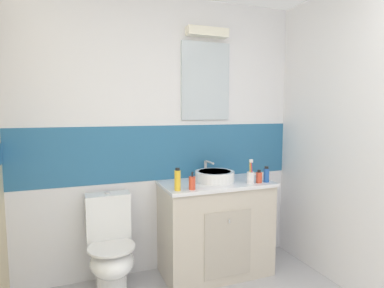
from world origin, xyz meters
name	(u,v)px	position (x,y,z in m)	size (l,w,h in m)	color
wall_back_tiled	(163,135)	(0.01, 2.45, 1.26)	(3.20, 0.20, 2.50)	white
vanity_cabinet	(215,227)	(0.41, 2.15, 0.43)	(0.98, 0.53, 0.85)	beige
sink_basin	(214,176)	(0.40, 2.17, 0.90)	(0.36, 0.40, 0.17)	white
toilet	(111,248)	(-0.53, 2.16, 0.37)	(0.37, 0.50, 0.81)	white
toothbrush_cup	(251,177)	(0.67, 1.99, 0.91)	(0.07, 0.07, 0.22)	white
soap_dispenser	(192,183)	(0.11, 1.96, 0.90)	(0.05, 0.05, 0.15)	#D84C33
deodorant_spray_can	(266,175)	(0.82, 1.98, 0.92)	(0.05, 0.05, 0.14)	#2659B2
perfume_flask_small	(259,177)	(0.74, 1.97, 0.90)	(0.04, 0.03, 0.11)	#D84C33
shampoo_bottle_tall	(178,180)	(-0.01, 1.97, 0.94)	(0.05, 0.05, 0.18)	yellow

